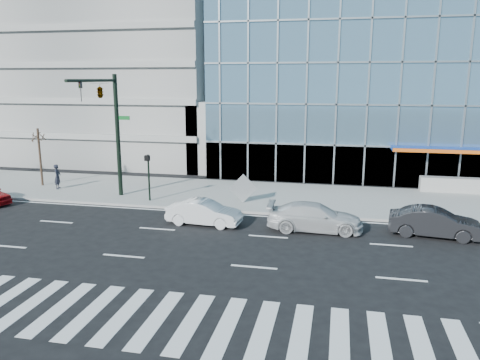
% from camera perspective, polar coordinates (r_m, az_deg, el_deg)
% --- Properties ---
extents(ground, '(160.00, 160.00, 0.00)m').
position_cam_1_polar(ground, '(23.97, 3.45, -6.91)').
color(ground, black).
rests_on(ground, ground).
extents(sidewalk, '(120.00, 8.00, 0.15)m').
position_cam_1_polar(sidewalk, '(31.55, 5.64, -2.08)').
color(sidewalk, gray).
rests_on(sidewalk, ground).
extents(theatre_building, '(42.00, 26.00, 15.00)m').
position_cam_1_polar(theatre_building, '(49.56, 24.96, 10.73)').
color(theatre_building, '#6B95B2').
rests_on(theatre_building, ground).
extents(parking_garage, '(24.00, 24.00, 20.00)m').
position_cam_1_polar(parking_garage, '(53.76, -14.11, 14.19)').
color(parking_garage, gray).
rests_on(parking_garage, ground).
extents(ramp_block, '(6.00, 8.00, 6.00)m').
position_cam_1_polar(ramp_block, '(41.74, -0.94, 5.58)').
color(ramp_block, gray).
rests_on(ramp_block, ground).
extents(traffic_signal, '(1.14, 5.74, 8.00)m').
position_cam_1_polar(traffic_signal, '(30.57, -16.07, 8.61)').
color(traffic_signal, black).
rests_on(traffic_signal, sidewalk).
extents(ped_signal_post, '(0.30, 0.33, 3.00)m').
position_cam_1_polar(ped_signal_post, '(30.33, -11.12, 1.16)').
color(ped_signal_post, black).
rests_on(ped_signal_post, sidewalk).
extents(street_tree_near, '(1.10, 1.10, 4.23)m').
position_cam_1_polar(street_tree_near, '(36.94, -23.38, 4.92)').
color(street_tree_near, '#332319').
rests_on(street_tree_near, sidewalk).
extents(white_suv, '(5.07, 2.20, 1.45)m').
position_cam_1_polar(white_suv, '(25.01, 9.10, -4.48)').
color(white_suv, silver).
rests_on(white_suv, ground).
extents(white_sedan, '(4.20, 1.74, 1.35)m').
position_cam_1_polar(white_sedan, '(25.76, -4.41, -3.97)').
color(white_sedan, silver).
rests_on(white_sedan, ground).
extents(dark_sedan, '(4.63, 2.11, 1.47)m').
position_cam_1_polar(dark_sedan, '(25.70, 22.65, -4.81)').
color(dark_sedan, black).
rests_on(dark_sedan, ground).
extents(pedestrian, '(0.56, 0.72, 1.75)m').
position_cam_1_polar(pedestrian, '(35.75, -21.35, 0.39)').
color(pedestrian, black).
rests_on(pedestrian, sidewalk).
extents(tilted_panel, '(1.76, 0.66, 1.84)m').
position_cam_1_polar(tilted_panel, '(29.56, 0.40, -1.02)').
color(tilted_panel, '#A5A5A5').
rests_on(tilted_panel, sidewalk).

